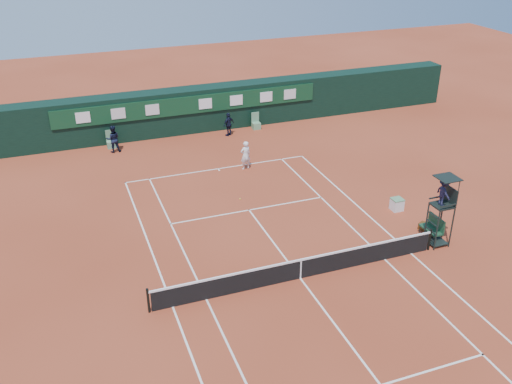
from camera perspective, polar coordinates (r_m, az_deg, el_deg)
ground at (r=24.39m, az=4.45°, el=-8.60°), size 90.00×90.00×0.00m
court_lines at (r=24.39m, az=4.45°, el=-8.59°), size 11.05×23.85×0.01m
tennis_net at (r=24.10m, az=4.49°, el=-7.62°), size 12.90×0.10×1.10m
back_wall at (r=39.72m, az=-6.80°, el=8.15°), size 40.00×1.65×3.00m
linesman_chair_left at (r=38.12m, az=-14.28°, el=4.78°), size 0.55×0.50×1.15m
linesman_chair_right at (r=40.20m, az=0.00°, el=6.78°), size 0.55×0.50×1.15m
umpire_chair at (r=26.70m, az=18.23°, el=-0.49°), size 0.96×0.95×3.42m
player_bench at (r=28.05m, az=17.32°, el=-3.31°), size 0.56×1.20×1.10m
tennis_bag at (r=28.73m, az=16.84°, el=-3.47°), size 0.72×0.97×0.33m
cooler at (r=30.17m, az=13.91°, el=-1.20°), size 0.57×0.57×0.65m
tennis_ball at (r=30.46m, az=-1.61°, el=-0.68°), size 0.08×0.08×0.08m
player at (r=33.67m, az=-1.06°, el=3.69°), size 0.70×0.53×1.75m
ball_kid_left at (r=37.19m, az=-14.10°, el=5.17°), size 0.88×0.70×1.75m
ball_kid_right at (r=38.84m, az=-2.75°, el=6.78°), size 1.01×0.80×1.61m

